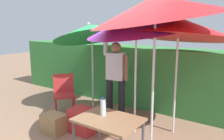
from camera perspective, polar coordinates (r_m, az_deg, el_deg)
The scene contains 12 objects.
ground_plane at distance 4.49m, azimuth -2.27°, elevation -14.52°, with size 24.00×24.00×0.00m, color #937056.
hedge_row at distance 5.62m, azimuth 8.15°, elevation -1.61°, with size 8.00×0.70×1.43m, color #38843D.
umbrella_rainbow at distance 3.96m, azimuth 6.31°, elevation 11.55°, with size 1.79×1.79×2.31m.
umbrella_orange at distance 5.22m, azimuth -5.39°, elevation 9.55°, with size 1.76×1.72×2.25m.
umbrella_yellow at distance 3.31m, azimuth 10.96°, elevation 14.90°, with size 1.95×1.93×2.55m.
umbrella_navy at distance 4.13m, azimuth 15.87°, elevation 10.06°, with size 1.99×2.02×2.22m.
person_vendor at distance 4.80m, azimuth 0.90°, elevation -1.00°, with size 0.56×0.29×1.88m.
chair_plastic at distance 5.12m, azimuth -11.81°, elevation -5.38°, with size 0.62×0.62×0.89m.
cooler_box at distance 4.35m, azimuth -7.16°, elevation -12.32°, with size 0.48×0.38×0.44m, color red.
crate_cardboard at distance 4.46m, azimuth -14.19°, elevation -12.68°, with size 0.43×0.32×0.34m, color #9E7A4C.
folding_table at distance 3.00m, azimuth -0.89°, elevation -13.70°, with size 0.80×0.60×0.79m.
bottle_water at distance 3.03m, azimuth -2.22°, elevation -9.13°, with size 0.07×0.07×0.24m.
Camera 1 is at (2.47, -3.21, 1.95)m, focal length 36.87 mm.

